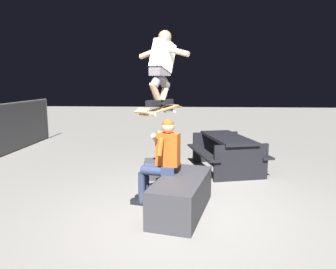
{
  "coord_description": "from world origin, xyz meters",
  "views": [
    {
      "loc": [
        -4.41,
        -0.11,
        1.91
      ],
      "look_at": [
        0.29,
        0.21,
        1.13
      ],
      "focal_mm": 33.94,
      "sensor_mm": 36.0,
      "label": 1
    }
  ],
  "objects_px": {
    "kicker_ramp": "(163,171)",
    "picnic_table_back": "(227,148)",
    "ledge_box_main": "(182,195)",
    "person_sitting_on_ledge": "(161,157)",
    "skater_airborne": "(162,64)",
    "skateboard": "(160,110)"
  },
  "relations": [
    {
      "from": "skateboard",
      "to": "skater_airborne",
      "type": "xyz_separation_m",
      "value": [
        0.05,
        -0.03,
        0.69
      ]
    },
    {
      "from": "ledge_box_main",
      "to": "skater_airborne",
      "type": "bearing_deg",
      "value": 37.5
    },
    {
      "from": "ledge_box_main",
      "to": "skater_airborne",
      "type": "height_order",
      "value": "skater_airborne"
    },
    {
      "from": "picnic_table_back",
      "to": "kicker_ramp",
      "type": "bearing_deg",
      "value": 106.0
    },
    {
      "from": "skateboard",
      "to": "skater_airborne",
      "type": "height_order",
      "value": "skater_airborne"
    },
    {
      "from": "ledge_box_main",
      "to": "skateboard",
      "type": "relative_size",
      "value": 1.54
    },
    {
      "from": "ledge_box_main",
      "to": "person_sitting_on_ledge",
      "type": "relative_size",
      "value": 1.12
    },
    {
      "from": "ledge_box_main",
      "to": "kicker_ramp",
      "type": "relative_size",
      "value": 1.38
    },
    {
      "from": "person_sitting_on_ledge",
      "to": "picnic_table_back",
      "type": "distance_m",
      "value": 2.44
    },
    {
      "from": "skateboard",
      "to": "kicker_ramp",
      "type": "distance_m",
      "value": 2.14
    },
    {
      "from": "kicker_ramp",
      "to": "picnic_table_back",
      "type": "relative_size",
      "value": 0.56
    },
    {
      "from": "ledge_box_main",
      "to": "skateboard",
      "type": "bearing_deg",
      "value": 43.32
    },
    {
      "from": "person_sitting_on_ledge",
      "to": "kicker_ramp",
      "type": "xyz_separation_m",
      "value": [
        1.69,
        0.12,
        -0.71
      ]
    },
    {
      "from": "person_sitting_on_ledge",
      "to": "skateboard",
      "type": "xyz_separation_m",
      "value": [
        0.11,
        0.02,
        0.72
      ]
    },
    {
      "from": "ledge_box_main",
      "to": "person_sitting_on_ledge",
      "type": "height_order",
      "value": "person_sitting_on_ledge"
    },
    {
      "from": "picnic_table_back",
      "to": "skater_airborne",
      "type": "bearing_deg",
      "value": 147.1
    },
    {
      "from": "kicker_ramp",
      "to": "picnic_table_back",
      "type": "distance_m",
      "value": 1.49
    },
    {
      "from": "kicker_ramp",
      "to": "picnic_table_back",
      "type": "height_order",
      "value": "picnic_table_back"
    },
    {
      "from": "skater_airborne",
      "to": "kicker_ramp",
      "type": "relative_size",
      "value": 1.02
    },
    {
      "from": "ledge_box_main",
      "to": "skater_airborne",
      "type": "relative_size",
      "value": 1.36
    },
    {
      "from": "ledge_box_main",
      "to": "skater_airborne",
      "type": "distance_m",
      "value": 1.98
    },
    {
      "from": "ledge_box_main",
      "to": "picnic_table_back",
      "type": "bearing_deg",
      "value": -21.47
    }
  ]
}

